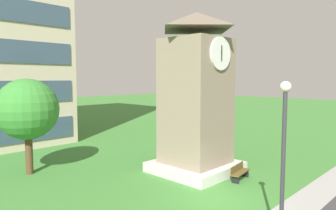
# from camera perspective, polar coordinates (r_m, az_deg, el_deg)

# --- Properties ---
(ground_plane) EXTENTS (160.00, 160.00, 0.00)m
(ground_plane) POSITION_cam_1_polar(r_m,az_deg,el_deg) (15.77, 8.75, -16.97)
(ground_plane) COLOR #3D7A33
(clock_tower) EXTENTS (4.70, 4.70, 9.90)m
(clock_tower) POSITION_cam_1_polar(r_m,az_deg,el_deg) (19.17, 5.19, 0.53)
(clock_tower) COLOR gray
(clock_tower) RESTS_ON ground
(park_bench) EXTENTS (1.85, 0.76, 0.88)m
(park_bench) POSITION_cam_1_polar(r_m,az_deg,el_deg) (18.70, 13.10, -12.01)
(park_bench) COLOR brown
(park_bench) RESTS_ON ground
(street_lamp) EXTENTS (0.36, 0.36, 5.79)m
(street_lamp) POSITION_cam_1_polar(r_m,az_deg,el_deg) (10.88, 20.67, -7.45)
(street_lamp) COLOR #333338
(street_lamp) RESTS_ON ground
(tree_near_tower) EXTENTS (3.72, 3.72, 5.88)m
(tree_near_tower) POSITION_cam_1_polar(r_m,az_deg,el_deg) (20.49, -24.67, -0.78)
(tree_near_tower) COLOR #513823
(tree_near_tower) RESTS_ON ground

